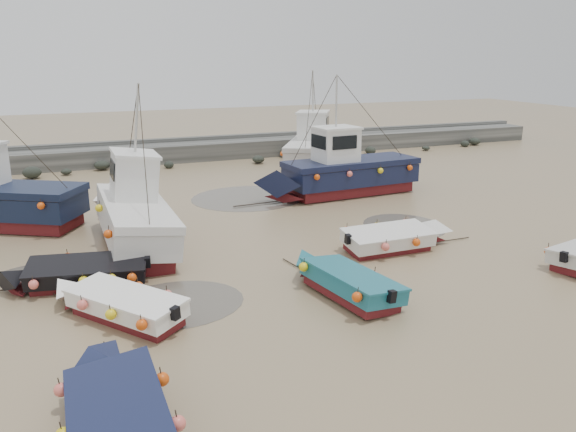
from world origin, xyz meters
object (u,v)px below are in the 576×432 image
Objects in this scene: dinghy_5 at (395,236)px; dinghy_4 at (76,270)px; dinghy_0 at (118,300)px; cabin_boat_2 at (341,170)px; cabin_boat_1 at (129,212)px; dinghy_2 at (342,278)px; person at (133,239)px; dinghy_1 at (120,410)px; cabin_boat_3 at (313,147)px.

dinghy_4 is at bearing -94.22° from dinghy_5.
dinghy_0 is 0.49× the size of cabin_boat_2.
dinghy_4 is at bearing -121.74° from cabin_boat_1.
dinghy_5 is (3.78, 3.00, 0.00)m from dinghy_2.
cabin_boat_1 reaches higher than dinghy_5.
dinghy_2 is at bearing -53.62° from cabin_boat_1.
dinghy_5 is at bearing 126.08° from person.
dinghy_1 and dinghy_5 have the same top height.
dinghy_2 is 0.96× the size of dinghy_4.
dinghy_0 is 0.79× the size of dinghy_1.
dinghy_4 is 4.24m from cabin_boat_1.
dinghy_5 is (11.51, -0.69, 0.01)m from dinghy_4.
dinghy_1 is 1.07× the size of dinghy_4.
person is at bearing 43.25° from dinghy_0.
cabin_boat_1 is 1.10× the size of cabin_boat_3.
dinghy_4 is at bearing 36.61° from person.
dinghy_1 is 12.54m from person.
dinghy_5 is 0.55× the size of cabin_boat_2.
cabin_boat_3 is (14.60, 23.64, 0.82)m from dinghy_1.
dinghy_1 is at bearing 137.41° from cabin_boat_2.
cabin_boat_3 is 5.45× the size of person.
cabin_boat_1 reaches higher than person.
cabin_boat_2 is at bearing 172.17° from person.
cabin_boat_1 reaches higher than dinghy_2.
dinghy_2 is 4.83m from dinghy_5.
dinghy_0 is 6.74m from dinghy_2.
dinghy_1 is at bearing -56.43° from dinghy_5.
cabin_boat_2 is (12.42, 10.71, 0.78)m from dinghy_0.
dinghy_4 is 0.58× the size of cabin_boat_2.
dinghy_2 is 0.58× the size of cabin_boat_1.
person is at bearing 81.28° from dinghy_1.
dinghy_5 is at bearing 27.83° from dinghy_2.
cabin_boat_3 is at bearing 41.08° from cabin_boat_1.
dinghy_0 is 6.55m from cabin_boat_1.
cabin_boat_2 is at bearing -48.99° from dinghy_4.
dinghy_4 is 3.65× the size of person.
cabin_boat_2 is (12.86, 16.04, 0.79)m from dinghy_1.
dinghy_0 is at bearing 54.69° from person.
dinghy_1 is 11.86m from cabin_boat_1.
dinghy_4 is 21.73m from cabin_boat_3.
dinghy_1 is 8.17m from dinghy_4.
cabin_boat_2 is at bearing 166.37° from dinghy_5.
cabin_boat_3 is at bearing 57.10° from dinghy_1.
cabin_boat_3 reaches higher than dinghy_4.
cabin_boat_3 is (7.48, 19.19, 0.81)m from dinghy_2.
dinghy_1 is 27.80m from cabin_boat_3.
cabin_boat_1 is 0.95× the size of cabin_boat_2.
cabin_boat_2 is 6.32× the size of person.
cabin_boat_1 is 12.13m from cabin_boat_2.
dinghy_5 is 8.84m from cabin_boat_2.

